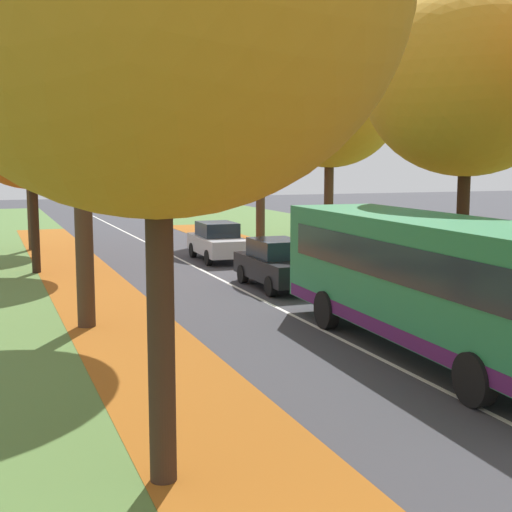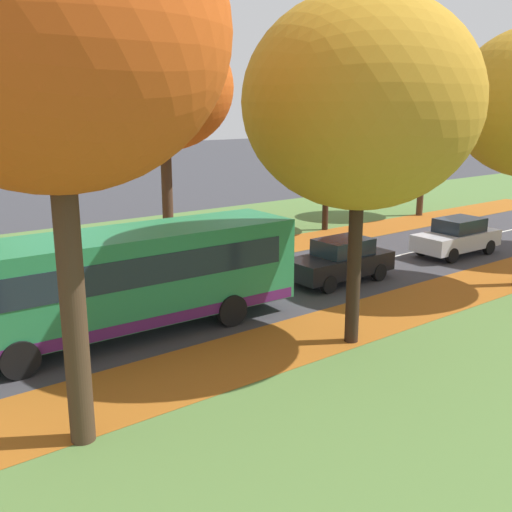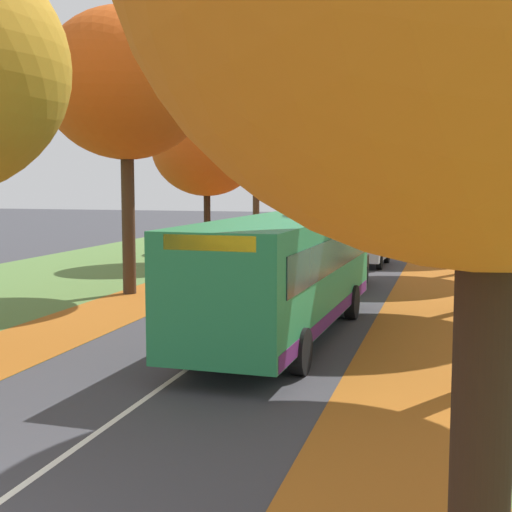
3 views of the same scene
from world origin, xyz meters
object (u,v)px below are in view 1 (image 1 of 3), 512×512
tree_left_far (31,126)px  car_silver_following (218,241)px  car_black_lead (278,264)px  tree_left_mid (78,41)px  tree_left_distant (28,124)px  tree_right_distant (261,94)px  tree_right_mid (468,83)px  tree_right_far (330,104)px  bus (433,277)px

tree_left_far → car_silver_following: (7.46, 0.78, -4.68)m
car_black_lead → tree_left_mid: bearing=-152.9°
tree_left_mid → tree_left_distant: tree_left_mid is taller
tree_left_mid → car_silver_following: size_ratio=2.27×
tree_right_distant → car_silver_following: 10.80m
tree_left_far → tree_right_distant: size_ratio=0.74×
tree_right_mid → car_silver_following: size_ratio=2.16×
tree_right_mid → car_silver_following: bearing=110.8°
tree_right_mid → tree_right_far: tree_right_mid is taller
tree_right_far → car_silver_following: tree_right_far is taller
bus → car_silver_following: bus is taller
tree_left_far → tree_left_distant: tree_left_distant is taller
tree_right_far → tree_right_distant: tree_right_distant is taller
tree_right_mid → car_silver_following: tree_right_mid is taller
bus → car_black_lead: (-0.01, 8.71, -0.89)m
tree_right_mid → bus: tree_right_mid is taller
tree_left_mid → car_black_lead: tree_left_mid is taller
tree_left_mid → bus: tree_left_mid is taller
tree_left_mid → tree_right_mid: bearing=-2.6°
tree_right_mid → tree_right_far: (-0.05, 8.79, 0.02)m
tree_left_distant → tree_right_far: bearing=-38.2°
tree_left_mid → tree_right_mid: 11.10m
bus → car_black_lead: size_ratio=2.49×
tree_left_distant → tree_right_distant: size_ratio=0.75×
tree_left_far → tree_right_distant: tree_right_distant is taller
tree_left_far → car_black_lead: size_ratio=1.86×
tree_right_distant → car_black_lead: size_ratio=2.50×
car_silver_following → tree_right_mid: bearing=-69.2°
tree_left_mid → tree_right_mid: tree_left_mid is taller
tree_right_distant → car_silver_following: bearing=-123.8°
tree_left_far → tree_right_mid: size_ratio=0.85×
tree_right_far → car_black_lead: 8.61m
car_black_lead → tree_right_far: bearing=48.4°
tree_left_far → car_silver_following: bearing=5.9°
tree_left_distant → car_silver_following: 11.01m
tree_right_distant → tree_left_mid: bearing=-123.6°
bus → car_black_lead: 8.76m
bus → tree_left_mid: bearing=141.9°
tree_left_mid → car_black_lead: 9.82m
tree_left_mid → tree_right_distant: size_ratio=0.91×
tree_left_mid → bus: size_ratio=0.92×
tree_left_mid → car_silver_following: (6.90, 10.45, -6.27)m
tree_right_mid → tree_left_mid: bearing=177.4°
tree_left_far → tree_right_mid: (11.63, -10.18, 0.97)m
tree_left_mid → bus: (6.73, -5.28, -5.38)m
tree_right_mid → tree_right_distant: tree_right_distant is taller
tree_left_mid → tree_left_far: size_ratio=1.23×
tree_left_mid → tree_left_far: 9.82m
car_silver_following → tree_right_far: bearing=-27.8°
tree_left_distant → car_silver_following: bearing=-43.2°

